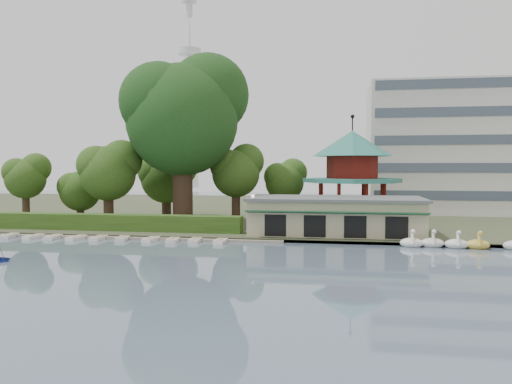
% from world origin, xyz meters
% --- Properties ---
extents(ground_plane, '(220.00, 220.00, 0.00)m').
position_xyz_m(ground_plane, '(0.00, 0.00, 0.00)').
color(ground_plane, slate).
rests_on(ground_plane, ground).
extents(shore, '(220.00, 70.00, 0.40)m').
position_xyz_m(shore, '(0.00, 52.00, 0.20)').
color(shore, '#424930').
rests_on(shore, ground).
extents(embankment, '(220.00, 0.60, 0.30)m').
position_xyz_m(embankment, '(0.00, 17.30, 0.15)').
color(embankment, gray).
rests_on(embankment, ground).
extents(dock, '(34.00, 1.60, 0.24)m').
position_xyz_m(dock, '(-12.00, 17.20, 0.12)').
color(dock, gray).
rests_on(dock, ground).
extents(boathouse, '(18.60, 9.39, 3.90)m').
position_xyz_m(boathouse, '(10.00, 21.97, 2.37)').
color(boathouse, tan).
rests_on(boathouse, shore).
extents(pavilion, '(12.40, 12.40, 13.50)m').
position_xyz_m(pavilion, '(12.00, 32.00, 7.48)').
color(pavilion, tan).
rests_on(pavilion, shore).
extents(office_building, '(38.00, 18.00, 20.00)m').
position_xyz_m(office_building, '(32.67, 49.00, 9.73)').
color(office_building, silver).
rests_on(office_building, shore).
extents(broadcast_tower, '(8.00, 8.00, 96.00)m').
position_xyz_m(broadcast_tower, '(-42.00, 140.00, 33.98)').
color(broadcast_tower, silver).
rests_on(broadcast_tower, ground).
extents(hedge, '(30.00, 2.00, 1.80)m').
position_xyz_m(hedge, '(-15.00, 20.50, 1.30)').
color(hedge, '#32551B').
rests_on(hedge, shore).
extents(lamp_post, '(0.36, 0.36, 4.28)m').
position_xyz_m(lamp_post, '(1.50, 19.00, 3.34)').
color(lamp_post, black).
rests_on(lamp_post, shore).
extents(big_tree, '(15.36, 14.31, 21.60)m').
position_xyz_m(big_tree, '(-8.81, 28.23, 14.50)').
color(big_tree, '#3A281C').
rests_on(big_tree, shore).
extents(small_trees, '(38.78, 17.27, 10.55)m').
position_xyz_m(small_trees, '(-13.75, 31.56, 6.50)').
color(small_trees, '#3A281C').
rests_on(small_trees, shore).
extents(moored_rowboats, '(26.90, 2.80, 0.36)m').
position_xyz_m(moored_rowboats, '(-14.05, 15.83, 0.18)').
color(moored_rowboats, white).
rests_on(moored_rowboats, ground).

